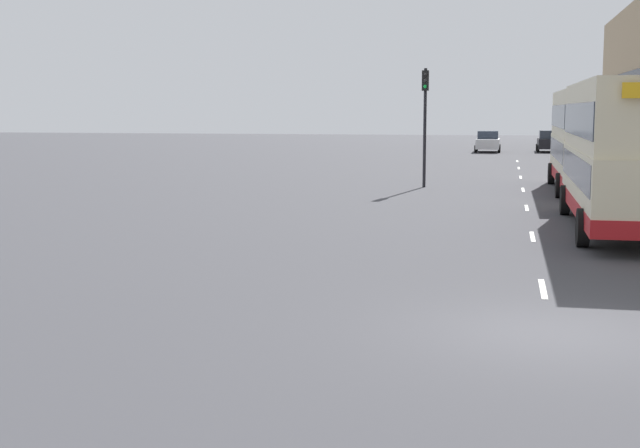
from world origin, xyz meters
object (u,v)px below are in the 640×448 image
double_decker_bus_near (621,152)px  traffic_light_far_kerb (425,108)px  double_decker_bus_ahead (587,138)px  car_0 (549,141)px  car_1 (488,142)px

double_decker_bus_near → traffic_light_far_kerb: size_ratio=2.07×
double_decker_bus_ahead → car_0: double_decker_bus_ahead is taller
traffic_light_far_kerb → car_0: bearing=78.8°
car_0 → traffic_light_far_kerb: size_ratio=0.79×
double_decker_bus_ahead → car_1: (-4.89, 35.44, -1.42)m
car_1 → car_0: bearing=-166.9°
car_0 → car_1: bearing=-166.9°
car_1 → traffic_light_far_kerb: traffic_light_far_kerb is taller
double_decker_bus_near → car_0: 49.52m
car_0 → car_1: size_ratio=0.95×
double_decker_bus_ahead → traffic_light_far_kerb: bearing=175.0°
car_0 → traffic_light_far_kerb: (-7.10, -35.99, 2.69)m
double_decker_bus_near → car_0: (0.23, 49.50, -1.40)m
traffic_light_far_kerb → double_decker_bus_near: bearing=-63.0°
double_decker_bus_ahead → double_decker_bus_near: bearing=-90.7°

